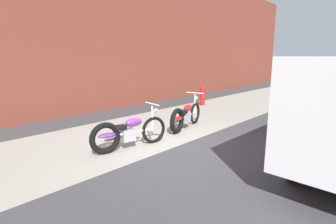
% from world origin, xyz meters
% --- Properties ---
extents(ground_plane, '(80.00, 80.00, 0.00)m').
position_xyz_m(ground_plane, '(0.00, 0.00, 0.00)').
color(ground_plane, '#38383A').
extents(sidewalk_slab, '(36.00, 3.50, 0.01)m').
position_xyz_m(sidewalk_slab, '(0.00, 1.75, 0.00)').
color(sidewalk_slab, gray).
rests_on(sidewalk_slab, ground).
extents(brick_building_wall, '(36.00, 0.50, 6.25)m').
position_xyz_m(brick_building_wall, '(0.00, 5.20, 3.12)').
color(brick_building_wall, brown).
rests_on(brick_building_wall, ground).
extents(motorcycle_purple, '(1.99, 0.68, 1.03)m').
position_xyz_m(motorcycle_purple, '(-0.99, 0.76, 0.40)').
color(motorcycle_purple, black).
rests_on(motorcycle_purple, ground).
extents(motorcycle_red, '(1.97, 0.75, 1.03)m').
position_xyz_m(motorcycle_red, '(1.32, 0.85, 0.40)').
color(motorcycle_red, black).
rests_on(motorcycle_red, ground).
extents(fire_hydrant, '(0.22, 0.22, 0.84)m').
position_xyz_m(fire_hydrant, '(4.99, 2.81, 0.42)').
color(fire_hydrant, red).
rests_on(fire_hydrant, ground).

